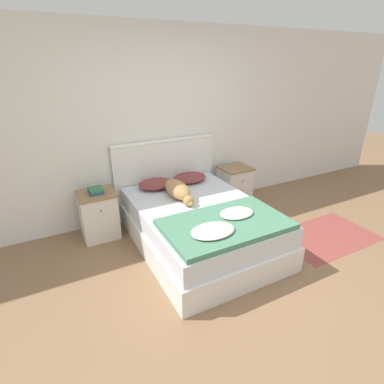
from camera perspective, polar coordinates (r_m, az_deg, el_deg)
ground_plane at (r=3.15m, az=12.16°, el=-18.65°), size 16.00×16.00×0.00m
wall_back at (r=4.25m, az=-5.01°, el=12.50°), size 9.00×0.06×2.55m
bed at (r=3.66m, az=1.45°, el=-6.39°), size 1.44×1.97×0.53m
headboard at (r=4.35m, az=-4.98°, el=3.16°), size 1.52×0.06×1.10m
nightstand_left at (r=3.98m, az=-17.33°, el=-4.15°), size 0.46×0.42×0.61m
nightstand_right at (r=4.72m, az=8.07°, el=1.22°), size 0.46×0.42×0.61m
pillow_left at (r=4.04m, az=-6.88°, el=1.56°), size 0.48×0.37×0.11m
pillow_right at (r=4.23m, az=-0.45°, el=2.77°), size 0.48×0.37×0.11m
quilt at (r=3.10m, az=6.31°, el=-6.05°), size 1.29×0.79×0.10m
dog at (r=3.72m, az=-2.63°, el=0.36°), size 0.25×0.74×0.20m
book_stack at (r=3.84m, az=-17.85°, el=0.25°), size 0.17×0.20×0.06m
rug at (r=4.31m, az=24.08°, el=-7.65°), size 1.27×0.81×0.00m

